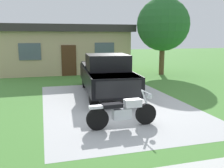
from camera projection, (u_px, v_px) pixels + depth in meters
The scene contains 6 objects.
ground_plane at pixel (115, 104), 10.26m from camera, with size 80.00×80.00×0.00m, color #4E8C3A.
driveway_pad at pixel (115, 104), 10.26m from camera, with size 5.64×8.65×0.01m, color silver.
motorcycle at pixel (123, 112), 7.56m from camera, with size 2.21×0.70×1.09m.
pickup_truck at pixel (106, 74), 11.90m from camera, with size 2.43×5.76×1.90m.
shade_tree at pixel (163, 25), 17.46m from camera, with size 3.64×3.64×5.32m.
neighbor_house at pixel (65, 48), 19.55m from camera, with size 9.60×5.60×3.50m.
Camera 1 is at (-2.76, -9.53, 2.71)m, focal length 40.49 mm.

